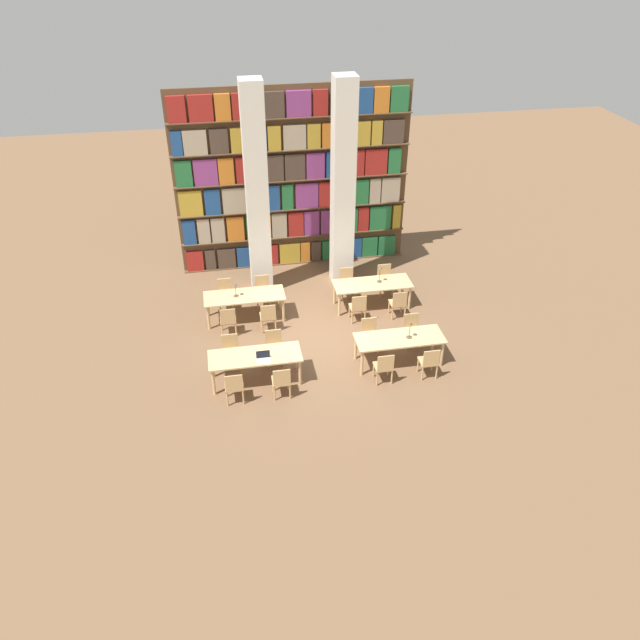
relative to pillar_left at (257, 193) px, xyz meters
name	(u,v)px	position (x,y,z in m)	size (l,w,h in m)	color
ground_plane	(319,339)	(1.21, -2.92, -3.00)	(40.00, 40.00, 0.00)	brown
bookshelf_bank	(293,182)	(1.19, 1.44, -0.30)	(7.00, 0.35, 5.50)	brown
pillar_left	(257,193)	(0.00, 0.00, 0.00)	(0.61, 0.61, 6.00)	silver
pillar_center	(343,187)	(2.41, 0.00, 0.00)	(0.61, 0.61, 6.00)	silver
reading_table_0	(255,358)	(-0.59, -4.38, -2.33)	(2.18, 0.82, 0.75)	tan
chair_0	(234,386)	(-1.14, -5.08, -2.53)	(0.42, 0.40, 0.86)	tan
chair_1	(230,350)	(-1.14, -3.69, -2.53)	(0.42, 0.40, 0.86)	tan
chair_2	(281,381)	(-0.06, -5.08, -2.53)	(0.42, 0.40, 0.86)	tan
chair_3	(274,346)	(-0.06, -3.69, -2.53)	(0.42, 0.40, 0.86)	tan
laptop	(263,359)	(-0.40, -4.60, -2.21)	(0.32, 0.22, 0.21)	silver
reading_table_1	(399,340)	(2.96, -4.29, -2.33)	(2.18, 0.82, 0.75)	tan
chair_4	(384,367)	(2.40, -4.98, -2.53)	(0.42, 0.40, 0.86)	tan
chair_5	(370,334)	(2.40, -3.59, -2.53)	(0.42, 0.40, 0.86)	tan
chair_6	(429,361)	(3.51, -4.98, -2.53)	(0.42, 0.40, 0.86)	tan
chair_7	(412,329)	(3.51, -3.59, -2.53)	(0.42, 0.40, 0.86)	tan
desk_lamp_0	(410,327)	(3.19, -4.32, -1.94)	(0.14, 0.14, 0.45)	brown
reading_table_2	(244,298)	(-0.62, -1.61, -2.33)	(2.18, 0.82, 0.75)	tan
chair_8	(228,320)	(-1.12, -2.31, -2.53)	(0.42, 0.40, 0.86)	tan
chair_9	(225,293)	(-1.12, -0.91, -2.53)	(0.42, 0.40, 0.86)	tan
chair_10	(268,316)	(-0.06, -2.31, -2.53)	(0.42, 0.40, 0.86)	tan
chair_11	(263,290)	(-0.06, -0.91, -2.53)	(0.42, 0.40, 0.86)	tan
desk_lamp_1	(235,288)	(-0.84, -1.62, -1.98)	(0.14, 0.14, 0.40)	brown
reading_table_3	(372,286)	(2.96, -1.60, -2.33)	(2.18, 0.82, 0.75)	tan
chair_12	(358,307)	(2.39, -2.29, -2.53)	(0.42, 0.40, 0.86)	tan
chair_13	(347,282)	(2.39, -0.90, -2.53)	(0.42, 0.40, 0.86)	tan
chair_14	(398,303)	(3.53, -2.29, -2.53)	(0.42, 0.40, 0.86)	tan
chair_15	(385,278)	(3.53, -0.90, -2.53)	(0.42, 0.40, 0.86)	tan
desk_lamp_2	(380,272)	(3.17, -1.55, -1.92)	(0.14, 0.14, 0.48)	brown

